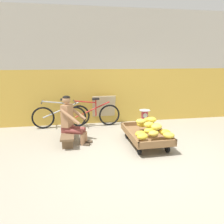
{
  "coord_description": "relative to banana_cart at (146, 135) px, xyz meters",
  "views": [
    {
      "loc": [
        -1.44,
        -3.77,
        1.98
      ],
      "look_at": [
        -0.56,
        1.17,
        0.75
      ],
      "focal_mm": 35.29,
      "sensor_mm": 36.0,
      "label": 1
    }
  ],
  "objects": [
    {
      "name": "shopping_bag",
      "position": [
        0.36,
        0.52,
        -0.12
      ],
      "size": [
        0.18,
        0.12,
        0.24
      ],
      "primitive_type": "cube",
      "color": "#3370B7",
      "rests_on": "ground"
    },
    {
      "name": "weighing_scale",
      "position": [
        0.3,
        1.0,
        0.21
      ],
      "size": [
        0.3,
        0.3,
        0.29
      ],
      "color": "#28282D",
      "rests_on": "plastic_crate"
    },
    {
      "name": "bicycle_near_left",
      "position": [
        -1.99,
        1.72,
        0.11
      ],
      "size": [
        1.66,
        0.48,
        0.86
      ],
      "color": "black",
      "rests_on": "ground"
    },
    {
      "name": "plastic_crate",
      "position": [
        0.3,
        1.0,
        -0.09
      ],
      "size": [
        0.36,
        0.28,
        0.3
      ],
      "color": "#19847F",
      "rests_on": "ground"
    },
    {
      "name": "ground_plane",
      "position": [
        -0.18,
        -0.87,
        -0.24
      ],
      "size": [
        80.0,
        80.0,
        0.0
      ],
      "primitive_type": "plane",
      "color": "gray"
    },
    {
      "name": "back_wall",
      "position": [
        -0.18,
        2.12,
        1.46
      ],
      "size": [
        16.0,
        0.3,
        3.39
      ],
      "color": "gold",
      "rests_on": "ground"
    },
    {
      "name": "vendor_seated",
      "position": [
        -1.7,
        0.44,
        0.33
      ],
      "size": [
        0.74,
        0.63,
        1.14
      ],
      "color": "#9E704C",
      "rests_on": "ground"
    },
    {
      "name": "banana_cart",
      "position": [
        0.0,
        0.0,
        0.0
      ],
      "size": [
        0.87,
        1.46,
        0.36
      ],
      "color": "brown",
      "rests_on": "ground"
    },
    {
      "name": "sign_board",
      "position": [
        -0.71,
        1.93,
        0.2
      ],
      "size": [
        0.7,
        0.24,
        0.88
      ],
      "color": "#C6B289",
      "rests_on": "ground"
    },
    {
      "name": "low_bench",
      "position": [
        -1.78,
        0.48,
        -0.04
      ],
      "size": [
        0.33,
        1.11,
        0.27
      ],
      "color": "brown",
      "rests_on": "ground"
    },
    {
      "name": "bicycle_far_left",
      "position": [
        -1.09,
        1.63,
        0.11
      ],
      "size": [
        1.66,
        0.48,
        0.86
      ],
      "color": "black",
      "rests_on": "ground"
    },
    {
      "name": "banana_pile",
      "position": [
        0.06,
        -0.15,
        0.22
      ],
      "size": [
        0.85,
        1.45,
        0.26
      ],
      "color": "gold",
      "rests_on": "banana_cart"
    }
  ]
}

